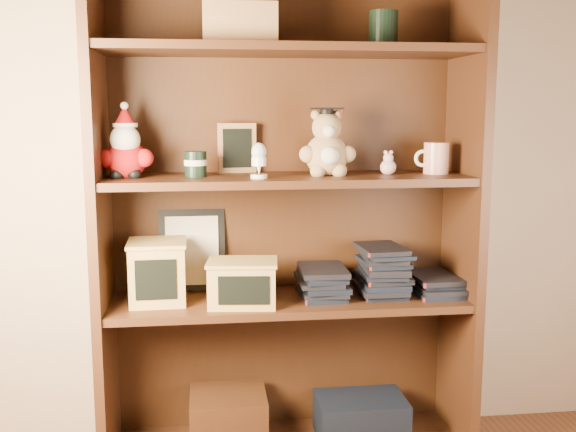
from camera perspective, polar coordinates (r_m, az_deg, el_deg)
The scene contains 16 objects.
bookcase at distance 2.21m, azimuth -0.23°, elevation -0.85°, with size 1.20×0.35×1.60m.
shelf_lower at distance 2.21m, azimuth 0.00°, elevation -7.24°, with size 1.14×0.33×0.02m.
shelf_upper at distance 2.14m, azimuth 0.00°, elevation 3.11°, with size 1.14×0.33×0.02m.
santa_plush at distance 2.12m, azimuth -13.57°, elevation 5.50°, with size 0.17×0.12×0.24m.
teachers_tin at distance 2.12m, azimuth -7.84°, elevation 4.40°, with size 0.07×0.07×0.08m.
chalkboard_plaque at distance 2.23m, azimuth -4.33°, elevation 5.69°, with size 0.13×0.08×0.16m.
egg_cup at distance 2.05m, azimuth -2.48°, elevation 4.83°, with size 0.05×0.05×0.11m.
grad_teddy_bear at distance 2.14m, azimuth 3.31°, elevation 5.69°, with size 0.18×0.16×0.22m.
pink_figurine at distance 2.20m, azimuth 8.47°, elevation 4.29°, with size 0.05×0.05×0.08m.
teacher_mug at distance 2.24m, azimuth 12.38°, elevation 4.80°, with size 0.11×0.08×0.10m.
certificate_frame at distance 2.30m, azimuth -8.11°, elevation -2.87°, with size 0.22×0.06×0.27m.
treats_box at distance 2.18m, azimuth -10.97°, elevation -4.63°, with size 0.19×0.19×0.20m.
pencils_box at distance 2.12m, azimuth -3.88°, elevation -5.64°, with size 0.23×0.18×0.14m.
book_stack_left at distance 2.21m, azimuth 2.90°, elevation -5.62°, with size 0.14×0.20×0.10m.
book_stack_mid at distance 2.25m, azimuth 7.84°, elevation -4.64°, with size 0.14×0.20×0.16m.
book_stack_right at distance 2.32m, azimuth 12.37°, elevation -5.59°, with size 0.14×0.20×0.06m.
Camera 1 is at (-0.28, -0.81, 1.16)m, focal length 42.00 mm.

